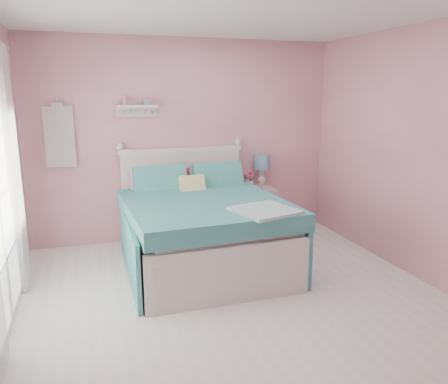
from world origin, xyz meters
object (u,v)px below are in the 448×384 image
bed (201,229)px  teacup (259,187)px  table_lamp (262,164)px  nightstand (257,211)px  vase (250,183)px

bed → teacup: bed is taller
bed → table_lamp: bed is taller
bed → nightstand: bearing=36.1°
nightstand → vase: size_ratio=4.59×
nightstand → vase: bearing=153.5°
table_lamp → nightstand: bearing=-136.4°
bed → nightstand: bed is taller
nightstand → teacup: (-0.02, -0.12, 0.36)m
table_lamp → vase: bearing=-167.4°
nightstand → bed: bearing=-141.0°
vase → bed: bearing=-136.5°
bed → table_lamp: 1.53m
teacup → nightstand: bearing=80.4°
nightstand → table_lamp: table_lamp is taller
table_lamp → vase: size_ratio=3.14×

